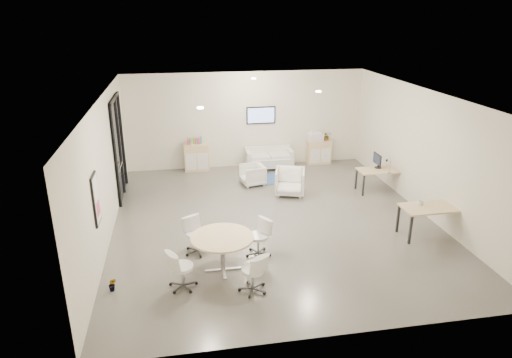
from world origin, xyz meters
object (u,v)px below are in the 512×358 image
object	(u,v)px
sideboard_left	(196,157)
armchair_left	(252,174)
armchair_right	(290,181)
desk_rear	(380,172)
desk_front	(432,210)
sideboard_right	(319,152)
round_table	(222,240)
loveseat	(269,159)

from	to	relation	value
sideboard_left	armchair_left	bearing A→B (deg)	-45.53
armchair_right	desk_rear	world-z (taller)	armchair_right
armchair_right	desk_rear	size ratio (longest dim) A/B	0.65
armchair_right	desk_front	distance (m)	4.09
sideboard_right	desk_front	world-z (taller)	sideboard_right
armchair_left	round_table	distance (m)	4.99
sideboard_right	round_table	distance (m)	7.61
sideboard_right	desk_rear	size ratio (longest dim) A/B	0.63
desk_front	loveseat	bearing A→B (deg)	115.76
loveseat	desk_rear	xyz separation A→B (m)	(2.79, -2.66, 0.28)
sideboard_right	round_table	size ratio (longest dim) A/B	0.64
desk_rear	desk_front	bearing A→B (deg)	-90.61
armchair_left	sideboard_left	bearing A→B (deg)	-146.32
desk_front	sideboard_left	bearing A→B (deg)	131.48
loveseat	armchair_right	bearing A→B (deg)	-86.39
armchair_left	armchair_right	size ratio (longest dim) A/B	0.81
round_table	desk_rear	bearing A→B (deg)	35.50
sideboard_right	desk_front	distance (m)	5.82
loveseat	round_table	bearing A→B (deg)	-109.07
armchair_right	desk_front	world-z (taller)	armchair_right
armchair_left	sideboard_right	bearing A→B (deg)	111.31
desk_rear	round_table	world-z (taller)	round_table
armchair_right	round_table	size ratio (longest dim) A/B	0.66
armchair_left	desk_rear	bearing A→B (deg)	61.07
sideboard_left	loveseat	bearing A→B (deg)	-3.85
desk_front	desk_rear	bearing A→B (deg)	88.93
desk_rear	sideboard_right	bearing A→B (deg)	108.45
sideboard_left	sideboard_right	xyz separation A→B (m)	(4.25, 0.01, -0.05)
desk_rear	round_table	bearing A→B (deg)	-144.87
loveseat	armchair_right	distance (m)	2.46
desk_front	round_table	distance (m)	5.07
sideboard_right	desk_rear	distance (m)	3.00
desk_rear	desk_front	size ratio (longest dim) A/B	0.90
sideboard_left	loveseat	xyz separation A→B (m)	(2.43, -0.16, -0.13)
sideboard_left	sideboard_right	world-z (taller)	sideboard_left
desk_front	round_table	size ratio (longest dim) A/B	1.13
desk_rear	sideboard_left	bearing A→B (deg)	151.21
loveseat	desk_front	size ratio (longest dim) A/B	1.10
sideboard_left	armchair_right	world-z (taller)	sideboard_left
armchair_right	desk_front	bearing A→B (deg)	-33.23
armchair_left	round_table	size ratio (longest dim) A/B	0.54
sideboard_right	desk_front	xyz separation A→B (m)	(0.95, -5.73, 0.26)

